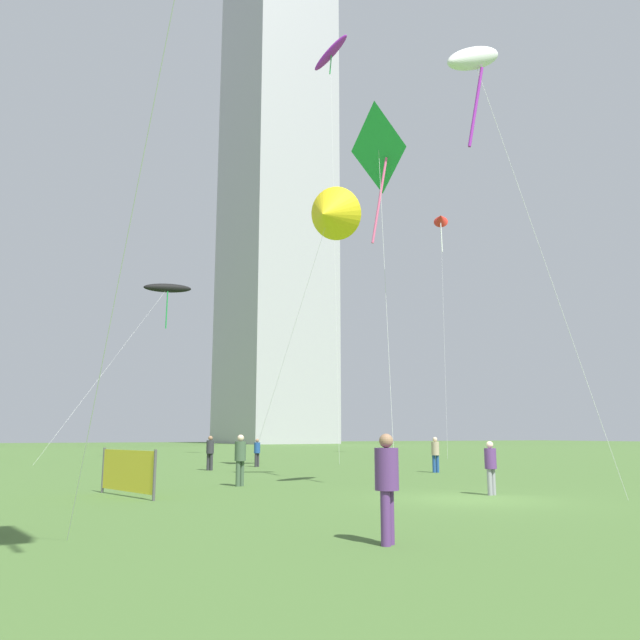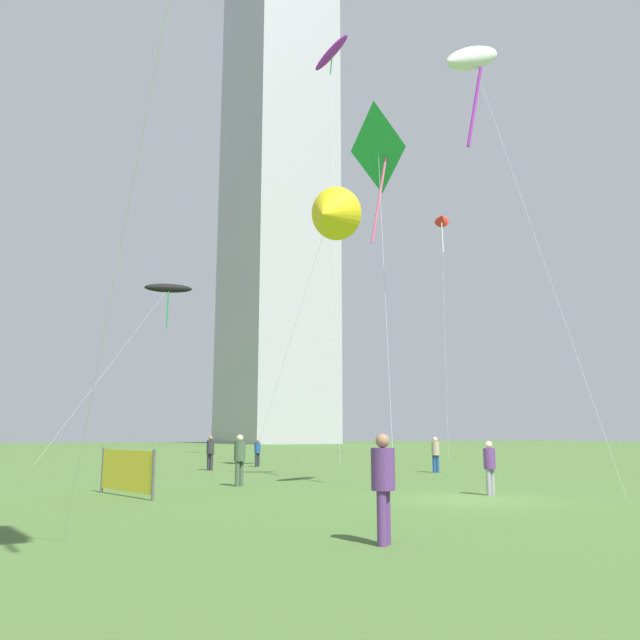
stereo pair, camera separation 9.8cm
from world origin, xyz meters
name	(u,v)px [view 1 (the left image)]	position (x,y,z in m)	size (l,w,h in m)	color
ground	(472,499)	(0.00, 0.00, 0.00)	(280.00, 280.00, 0.00)	#476B30
person_standing_0	(491,464)	(1.34, 0.72, 0.93)	(0.36, 0.36, 1.61)	gray
person_standing_1	(210,450)	(-2.60, 17.63, 1.01)	(0.39, 0.39, 1.75)	#2D2D33
person_standing_2	(257,451)	(0.85, 20.04, 0.91)	(0.35, 0.35, 1.57)	#2D2D33
person_standing_4	(240,456)	(-4.46, 7.29, 1.04)	(0.40, 0.40, 1.81)	#3F593F
person_standing_5	(387,480)	(-6.18, -5.49, 1.06)	(0.41, 0.41, 1.83)	#593372
person_standing_6	(435,452)	(6.75, 11.06, 0.98)	(0.38, 0.38, 1.69)	#1E478C
kite_flying_0	(379,155)	(0.58, 5.70, 12.92)	(2.41, 3.72, 14.18)	silver
kite_flying_1	(474,60)	(0.58, -0.26, 13.71)	(4.66, 2.47, 14.70)	silver
kite_flying_2	(441,219)	(22.66, 31.16, 21.52)	(5.16, 6.36, 22.35)	silver
kite_flying_3	(329,214)	(2.82, 14.65, 13.65)	(4.17, 12.81, 15.40)	silver
kite_flying_5	(331,53)	(9.22, 27.16, 32.35)	(3.58, 8.20, 33.46)	silver
kite_flying_7	(168,288)	(-1.58, 34.51, 13.18)	(10.96, 8.04, 13.68)	silver
distant_highrise_1	(276,198)	(37.35, 110.09, 53.44)	(18.82, 22.89, 106.87)	#A8A8AD
event_banner	(127,471)	(-8.73, 5.11, 0.74)	(1.04, 3.33, 1.40)	#4C4C4C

